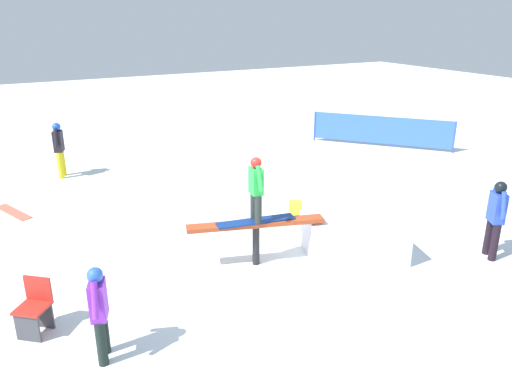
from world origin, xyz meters
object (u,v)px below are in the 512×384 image
bystander_blue (496,216)px  backpack_on_snow (295,208)px  folding_chair (35,309)px  bystander_black (59,147)px  rail_feature (256,228)px  bystander_purple (99,309)px  loose_snowboard_coral (13,212)px  main_rider_on_rail (256,192)px

bystander_blue → backpack_on_snow: bystander_blue is taller
folding_chair → backpack_on_snow: (-6.03, -2.07, -0.24)m
bystander_black → backpack_on_snow: size_ratio=4.79×
rail_feature → bystander_black: 7.91m
bystander_black → backpack_on_snow: (-4.49, 5.78, -0.75)m
bystander_purple → loose_snowboard_coral: (0.75, -6.59, -0.80)m
main_rider_on_rail → bystander_purple: size_ratio=1.06×
backpack_on_snow → bystander_purple: bearing=56.6°
main_rider_on_rail → loose_snowboard_coral: bearing=-42.5°
backpack_on_snow → rail_feature: bearing=66.1°
bystander_purple → folding_chair: (0.76, -1.11, -0.40)m
main_rider_on_rail → backpack_on_snow: 2.99m
main_rider_on_rail → backpack_on_snow: bearing=-129.5°
main_rider_on_rail → bystander_purple: 3.61m
folding_chair → backpack_on_snow: 6.38m
bystander_purple → loose_snowboard_coral: bearing=-154.2°
main_rider_on_rail → loose_snowboard_coral: (3.99, -5.15, -1.49)m
main_rider_on_rail → loose_snowboard_coral: size_ratio=1.11×
folding_chair → rail_feature: bearing=44.3°
bystander_purple → backpack_on_snow: bearing=140.5°
rail_feature → main_rider_on_rail: size_ratio=1.69×
loose_snowboard_coral → folding_chair: 5.50m
rail_feature → folding_chair: (4.00, 0.33, -0.35)m
folding_chair → bystander_purple: bearing=-16.0°
bystander_purple → backpack_on_snow: 6.18m
main_rider_on_rail → bystander_blue: size_ratio=0.96×
bystander_blue → bystander_black: 11.64m
rail_feature → folding_chair: bearing=21.6°
bystander_black → bystander_purple: 8.99m
rail_feature → backpack_on_snow: rail_feature is taller
folding_chair → backpack_on_snow: size_ratio=2.59×
bystander_black → loose_snowboard_coral: bearing=168.7°
bystander_purple → folding_chair: bystander_purple is taller
rail_feature → bystander_black: (2.47, -7.52, 0.15)m
folding_chair → bystander_blue: bearing=28.4°
bystander_blue → loose_snowboard_coral: bearing=-101.2°
loose_snowboard_coral → backpack_on_snow: size_ratio=4.09×
bystander_blue → loose_snowboard_coral: (8.25, -7.13, -0.89)m
main_rider_on_rail → folding_chair: 4.16m
rail_feature → loose_snowboard_coral: 6.56m
main_rider_on_rail → backpack_on_snow: (-2.03, -1.74, -1.33)m
loose_snowboard_coral → backpack_on_snow: bearing=-141.3°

